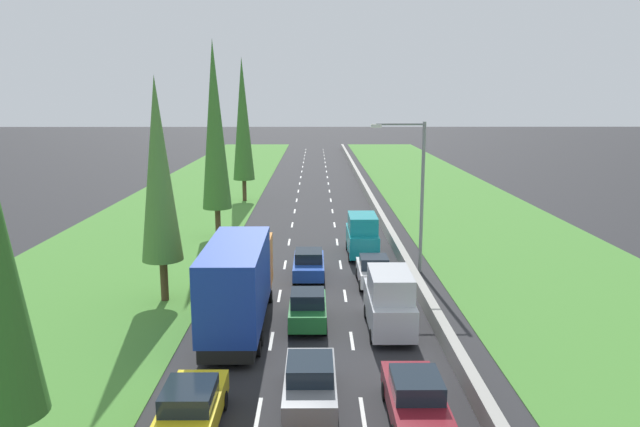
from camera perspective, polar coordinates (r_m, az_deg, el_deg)
ground_plane at (r=64.30m, az=-0.59°, el=1.72°), size 300.00×300.00×0.00m
grass_verge_left at (r=65.56m, az=-11.72°, el=1.69°), size 14.00×140.00×0.04m
grass_verge_right at (r=65.84m, az=12.00°, el=1.71°), size 14.00×140.00×0.04m
median_barrier at (r=64.47m, az=4.48°, el=2.09°), size 0.44×120.00×0.85m
lane_markings at (r=64.30m, az=-0.59°, el=1.72°), size 3.64×116.00×0.01m
maroon_sedan_right_lane at (r=20.57m, az=9.06°, el=-16.92°), size 1.82×4.50×1.64m
grey_sedan_centre_lane at (r=21.35m, az=-0.94°, el=-15.67°), size 1.82×4.50×1.64m
silver_van_right_lane at (r=27.35m, az=6.60°, el=-8.27°), size 1.96×4.90×2.82m
yellow_sedan_left_lane at (r=20.13m, az=-12.21°, el=-17.71°), size 1.82×4.50×1.64m
green_hatchback_centre_lane at (r=27.96m, az=-1.18°, el=-8.98°), size 1.74×3.90×1.72m
blue_sedan_centre_lane at (r=35.17m, az=-1.08°, el=-4.80°), size 1.82×4.50×1.64m
blue_box_truck_left_lane at (r=27.44m, az=-7.74°, el=-6.51°), size 2.46×9.40×4.18m
white_hatchback_right_lane at (r=33.87m, az=5.08°, el=-5.42°), size 1.74×3.90×1.72m
teal_van_right_lane at (r=39.76m, az=4.03°, el=-2.09°), size 1.96×4.90×2.82m
poplar_tree_second at (r=30.99m, az=-15.10°, el=3.95°), size 2.09×2.09×11.48m
poplar_tree_third at (r=44.92m, az=-9.97°, el=8.21°), size 2.16×2.16×14.53m
poplar_tree_fourth at (r=60.60m, az=-7.35°, el=8.85°), size 2.16×2.16×14.28m
street_light_mast at (r=35.84m, az=9.17°, el=2.59°), size 3.20×0.28×9.00m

